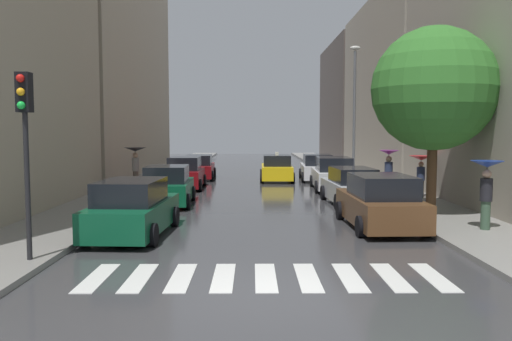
# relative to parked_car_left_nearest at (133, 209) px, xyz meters

# --- Properties ---
(ground_plane) EXTENTS (28.00, 72.00, 0.04)m
(ground_plane) POSITION_rel_parked_car_left_nearest_xyz_m (3.85, 18.28, -0.81)
(ground_plane) COLOR #3A3A3C
(sidewalk_left) EXTENTS (3.00, 72.00, 0.15)m
(sidewalk_left) POSITION_rel_parked_car_left_nearest_xyz_m (-2.65, 18.28, -0.71)
(sidewalk_left) COLOR gray
(sidewalk_left) RESTS_ON ground
(sidewalk_right) EXTENTS (3.00, 72.00, 0.15)m
(sidewalk_right) POSITION_rel_parked_car_left_nearest_xyz_m (10.35, 18.28, -0.71)
(sidewalk_right) COLOR gray
(sidewalk_right) RESTS_ON ground
(crosswalk_stripes) EXTENTS (7.65, 2.20, 0.01)m
(crosswalk_stripes) POSITION_rel_parked_car_left_nearest_xyz_m (3.85, -4.46, -0.78)
(crosswalk_stripes) COLOR silver
(crosswalk_stripes) RESTS_ON ground
(building_left_mid) EXTENTS (6.00, 21.37, 22.42)m
(building_left_mid) POSITION_rel_parked_car_left_nearest_xyz_m (-7.15, 22.46, 10.42)
(building_left_mid) COLOR #B2A38C
(building_left_mid) RESTS_ON ground
(building_right_mid) EXTENTS (6.00, 18.11, 12.41)m
(building_right_mid) POSITION_rel_parked_car_left_nearest_xyz_m (14.85, 22.28, 5.41)
(building_right_mid) COLOR #9E9384
(building_right_mid) RESTS_ON ground
(building_right_far) EXTENTS (6.00, 16.18, 12.27)m
(building_right_far) POSITION_rel_parked_car_left_nearest_xyz_m (14.85, 40.23, 5.35)
(building_right_far) COLOR #564C47
(building_right_far) RESTS_ON ground
(parked_car_left_nearest) EXTENTS (2.27, 4.67, 1.69)m
(parked_car_left_nearest) POSITION_rel_parked_car_left_nearest_xyz_m (0.00, 0.00, 0.00)
(parked_car_left_nearest) COLOR #0C4C2D
(parked_car_left_nearest) RESTS_ON ground
(parked_car_left_second) EXTENTS (2.22, 4.13, 1.67)m
(parked_car_left_second) POSITION_rel_parked_car_left_nearest_xyz_m (0.00, 6.39, -0.01)
(parked_car_left_second) COLOR #0C4C2D
(parked_car_left_second) RESTS_ON ground
(parked_car_left_third) EXTENTS (2.07, 4.27, 1.73)m
(parked_car_left_third) POSITION_rel_parked_car_left_nearest_xyz_m (-0.06, 12.61, 0.01)
(parked_car_left_third) COLOR maroon
(parked_car_left_third) RESTS_ON ground
(parked_car_left_fourth) EXTENTS (2.11, 4.51, 1.57)m
(parked_car_left_fourth) POSITION_rel_parked_car_left_nearest_xyz_m (0.14, 18.08, -0.05)
(parked_car_left_fourth) COLOR maroon
(parked_car_left_fourth) RESTS_ON ground
(parked_car_right_nearest) EXTENTS (2.27, 4.71, 1.72)m
(parked_car_right_nearest) POSITION_rel_parked_car_left_nearest_xyz_m (7.69, 1.21, 0.02)
(parked_car_right_nearest) COLOR brown
(parked_car_right_nearest) RESTS_ON ground
(parked_car_right_second) EXTENTS (2.18, 4.69, 1.58)m
(parked_car_right_second) POSITION_rel_parked_car_left_nearest_xyz_m (7.78, 6.47, -0.05)
(parked_car_right_second) COLOR #B2B7BF
(parked_car_right_second) RESTS_ON ground
(parked_car_right_third) EXTENTS (2.28, 4.80, 1.75)m
(parked_car_right_third) POSITION_rel_parked_car_left_nearest_xyz_m (7.84, 11.89, 0.03)
(parked_car_right_third) COLOR silver
(parked_car_right_third) RESTS_ON ground
(parked_car_right_fourth) EXTENTS (2.25, 4.50, 1.64)m
(parked_car_right_fourth) POSITION_rel_parked_car_left_nearest_xyz_m (7.66, 17.13, -0.02)
(parked_car_right_fourth) COLOR silver
(parked_car_right_fourth) RESTS_ON ground
(taxi_midroad) EXTENTS (2.13, 4.33, 1.81)m
(taxi_midroad) POSITION_rel_parked_car_left_nearest_xyz_m (5.09, 16.78, -0.03)
(taxi_midroad) COLOR yellow
(taxi_midroad) RESTS_ON ground
(pedestrian_foreground) EXTENTS (1.08, 1.08, 1.86)m
(pedestrian_foreground) POSITION_rel_parked_car_left_nearest_xyz_m (11.11, 7.68, 0.76)
(pedestrian_foreground) COLOR black
(pedestrian_foreground) RESTS_ON sidewalk_right
(pedestrian_near_tree) EXTENTS (1.13, 1.13, 2.11)m
(pedestrian_near_tree) POSITION_rel_parked_car_left_nearest_xyz_m (-2.52, 11.66, 0.94)
(pedestrian_near_tree) COLOR brown
(pedestrian_near_tree) RESTS_ON sidewalk_left
(pedestrian_by_kerb) EXTENTS (0.97, 0.97, 2.08)m
(pedestrian_by_kerb) POSITION_rel_parked_car_left_nearest_xyz_m (10.61, 0.10, 0.85)
(pedestrian_by_kerb) COLOR #38513D
(pedestrian_by_kerb) RESTS_ON sidewalk_right
(pedestrian_far_side) EXTENTS (0.91, 0.91, 2.10)m
(pedestrian_far_side) POSITION_rel_parked_car_left_nearest_xyz_m (9.75, 8.00, 0.83)
(pedestrian_far_side) COLOR brown
(pedestrian_far_side) RESTS_ON sidewalk_right
(street_tree_right) EXTENTS (4.44, 4.44, 6.70)m
(street_tree_right) POSITION_rel_parked_car_left_nearest_xyz_m (10.09, 3.37, 3.83)
(street_tree_right) COLOR #513823
(street_tree_right) RESTS_ON sidewalk_right
(traffic_light_left_corner) EXTENTS (0.30, 0.42, 4.30)m
(traffic_light_left_corner) POSITION_rel_parked_car_left_nearest_xyz_m (-1.60, -3.49, 2.50)
(traffic_light_left_corner) COLOR black
(traffic_light_left_corner) RESTS_ON sidewalk_left
(lamp_post_right) EXTENTS (0.60, 0.28, 7.76)m
(lamp_post_right) POSITION_rel_parked_car_left_nearest_xyz_m (9.40, 14.33, 3.78)
(lamp_post_right) COLOR #595B60
(lamp_post_right) RESTS_ON sidewalk_right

